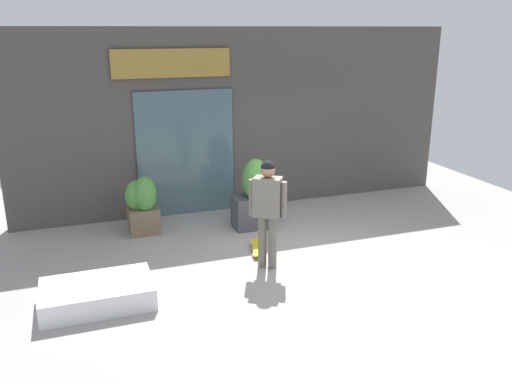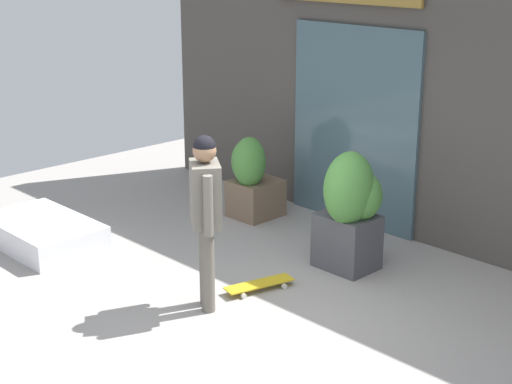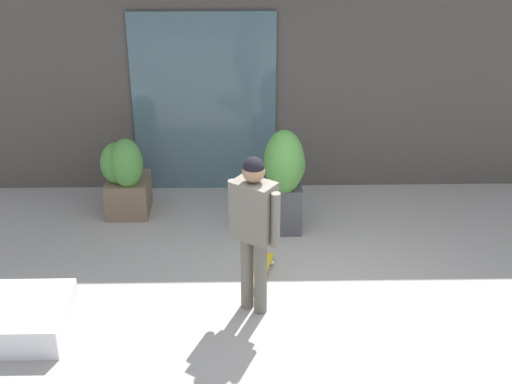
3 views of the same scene
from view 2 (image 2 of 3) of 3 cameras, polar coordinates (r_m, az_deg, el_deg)
name	(u,v)px [view 2 (image 2 of 3)]	position (r m, az deg, el deg)	size (l,w,h in m)	color
ground_plane	(244,330)	(7.16, -0.89, -10.04)	(12.00, 12.00, 0.00)	#9E9993
building_facade	(445,92)	(8.89, 13.58, 7.10)	(8.96, 0.31, 3.56)	#4C4742
skateboarder	(206,205)	(7.20, -3.69, -0.96)	(0.49, 0.44, 1.69)	#666056
skateboard	(259,284)	(7.90, 0.23, -6.74)	(0.36, 0.75, 0.08)	gold
planter_box_left	(251,178)	(9.82, -0.34, 1.03)	(0.57, 0.64, 1.06)	brown
planter_box_right	(351,208)	(8.21, 6.92, -1.20)	(0.65, 0.67, 1.32)	#47474C
snow_ledge	(43,233)	(9.32, -15.29, -2.89)	(1.45, 0.90, 0.30)	white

